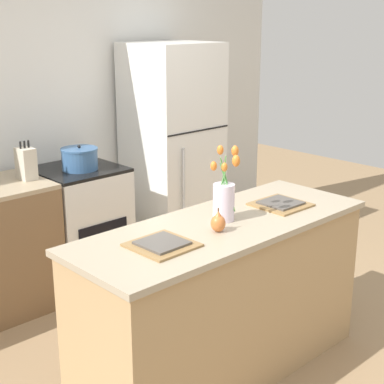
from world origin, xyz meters
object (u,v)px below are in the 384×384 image
cooking_pot (80,159)px  knife_block (26,163)px  stove_range (81,225)px  flower_vase (224,197)px  refrigerator (173,150)px  plate_setting_right (281,204)px  plate_setting_left (162,244)px  pear_figurine (218,222)px

cooking_pot → knife_block: 0.41m
stove_range → flower_vase: bearing=-92.4°
refrigerator → plate_setting_right: 1.73m
flower_vase → plate_setting_left: flower_vase is taller
stove_range → plate_setting_left: size_ratio=3.07×
knife_block → plate_setting_left: bearing=-95.1°
plate_setting_left → plate_setting_right: size_ratio=1.00×
flower_vase → plate_setting_right: flower_vase is taller
pear_figurine → plate_setting_left: bearing=172.3°
plate_setting_left → knife_block: 1.61m
cooking_pot → knife_block: (-0.41, 0.03, 0.03)m
plate_setting_left → cooking_pot: size_ratio=1.10×
flower_vase → knife_block: bearing=102.9°
refrigerator → pear_figurine: bearing=-124.9°
plate_setting_left → cooking_pot: cooking_pot is taller
pear_figurine → cooking_pot: cooking_pot is taller
flower_vase → knife_block: 1.59m
stove_range → plate_setting_left: bearing=-109.1°
refrigerator → flower_vase: 1.88m
plate_setting_left → stove_range: bearing=70.9°
pear_figurine → plate_setting_right: 0.59m
plate_setting_left → cooking_pot: bearing=70.6°
refrigerator → cooking_pot: bearing=-176.9°
refrigerator → plate_setting_left: size_ratio=6.03×
cooking_pot → knife_block: knife_block is taller
refrigerator → knife_block: bearing=-179.2°
plate_setting_right → stove_range: bearing=102.6°
plate_setting_left → cooking_pot: (0.55, 1.57, 0.06)m
pear_figurine → plate_setting_right: pear_figurine is taller
flower_vase → cooking_pot: (0.06, 1.52, -0.06)m
refrigerator → flower_vase: bearing=-122.9°
flower_vase → plate_setting_right: (0.43, -0.06, -0.12)m
refrigerator → plate_setting_left: (-1.51, -1.63, 0.04)m
plate_setting_left → knife_block: size_ratio=1.10×
stove_range → flower_vase: flower_vase is taller
refrigerator → pear_figurine: size_ratio=13.86×
knife_block → flower_vase: bearing=-77.1°
cooking_pot → knife_block: bearing=175.5°
flower_vase → pear_figurine: 0.20m
refrigerator → plate_setting_right: (-0.59, -1.63, 0.04)m
plate_setting_right → plate_setting_left: bearing=180.0°
stove_range → pear_figurine: bearing=-97.4°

